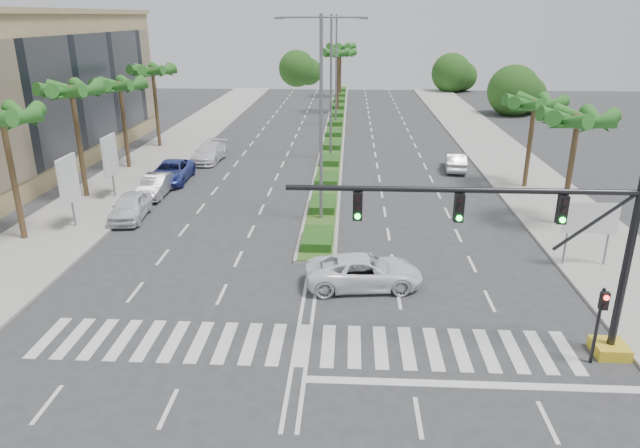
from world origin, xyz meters
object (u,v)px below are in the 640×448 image
object	(u,v)px
car_parked_a	(130,207)
car_parked_b	(156,185)
car_crossing	(364,272)
car_parked_d	(209,153)
car_right	(455,162)
car_parked_c	(171,172)

from	to	relation	value
car_parked_a	car_parked_b	distance (m)	4.84
car_parked_a	car_crossing	size ratio (longest dim) A/B	0.86
car_parked_d	car_crossing	world-z (taller)	car_parked_d
car_parked_a	car_crossing	world-z (taller)	car_parked_a
car_parked_a	car_right	world-z (taller)	car_parked_a
car_parked_b	car_parked_d	world-z (taller)	car_parked_d
car_parked_a	car_right	distance (m)	25.61
car_parked_a	car_parked_c	size ratio (longest dim) A/B	0.84
car_parked_d	car_crossing	distance (m)	26.82
car_parked_c	car_right	distance (m)	22.51
car_right	car_crossing	bearing A→B (deg)	76.16
car_parked_a	car_parked_b	world-z (taller)	car_parked_a
car_parked_a	car_right	xyz separation A→B (m)	(22.07, 12.99, -0.07)
car_parked_a	car_parked_c	xyz separation A→B (m)	(0.03, 8.39, -0.02)
car_parked_a	car_crossing	distance (m)	16.66
car_crossing	car_right	world-z (taller)	car_crossing
car_parked_d	car_parked_c	bearing A→B (deg)	-97.51
car_crossing	car_parked_c	bearing A→B (deg)	33.39
car_parked_b	car_crossing	world-z (taller)	car_crossing
car_crossing	car_right	xyz separation A→B (m)	(7.83, 21.65, -0.03)
car_parked_d	car_right	xyz separation A→B (m)	(20.69, -1.89, -0.04)
car_parked_d	car_crossing	xyz separation A→B (m)	(12.86, -23.54, -0.01)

